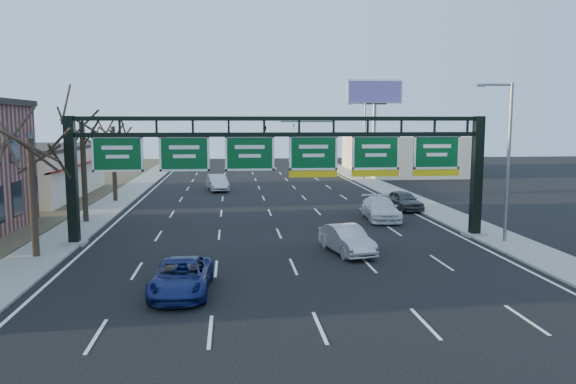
{
  "coord_description": "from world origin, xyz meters",
  "views": [
    {
      "loc": [
        -2.94,
        -23.99,
        6.93
      ],
      "look_at": [
        0.07,
        5.16,
        3.2
      ],
      "focal_mm": 35.0,
      "sensor_mm": 36.0,
      "label": 1
    }
  ],
  "objects": [
    {
      "name": "sidewalk_right",
      "position": [
        12.8,
        20.0,
        0.06
      ],
      "size": [
        3.0,
        120.0,
        0.12
      ],
      "primitive_type": "cube",
      "color": "gray",
      "rests_on": "ground"
    },
    {
      "name": "cream_strip",
      "position": [
        -21.48,
        29.0,
        2.36
      ],
      "size": [
        10.9,
        18.4,
        4.7
      ],
      "color": "beige",
      "rests_on": "ground"
    },
    {
      "name": "billboard_right",
      "position": [
        15.0,
        44.98,
        9.06
      ],
      "size": [
        7.0,
        0.5,
        12.0
      ],
      "color": "slate",
      "rests_on": "ground"
    },
    {
      "name": "sign_gantry",
      "position": [
        0.16,
        8.0,
        4.63
      ],
      "size": [
        24.6,
        1.2,
        7.2
      ],
      "color": "black",
      "rests_on": "ground"
    },
    {
      "name": "tree_gantry",
      "position": [
        -12.8,
        5.0,
        7.11
      ],
      "size": [
        3.6,
        3.6,
        8.48
      ],
      "color": "black",
      "rests_on": "sidewalk_left"
    },
    {
      "name": "sidewalk_left",
      "position": [
        -12.8,
        20.0,
        0.06
      ],
      "size": [
        3.0,
        120.0,
        0.12
      ],
      "primitive_type": "cube",
      "color": "gray",
      "rests_on": "ground"
    },
    {
      "name": "building_right_distant",
      "position": [
        20.0,
        50.0,
        2.5
      ],
      "size": [
        12.0,
        20.0,
        5.0
      ],
      "primitive_type": "cube",
      "color": "beige",
      "rests_on": "ground"
    },
    {
      "name": "car_silver_distant",
      "position": [
        -4.24,
        31.99,
        0.8
      ],
      "size": [
        2.43,
        5.05,
        1.6
      ],
      "primitive_type": "imported",
      "rotation": [
        0.0,
        0.0,
        0.16
      ],
      "color": "silver",
      "rests_on": "ground"
    },
    {
      "name": "lane_markings",
      "position": [
        0.0,
        20.0,
        0.01
      ],
      "size": [
        21.6,
        120.0,
        0.01
      ],
      "primitive_type": "cube",
      "color": "white",
      "rests_on": "ground"
    },
    {
      "name": "car_white_wagon",
      "position": [
        7.55,
        14.13,
        0.77
      ],
      "size": [
        2.47,
        5.43,
        1.54
      ],
      "primitive_type": "imported",
      "rotation": [
        0.0,
        0.0,
        -0.06
      ],
      "color": "white",
      "rests_on": "ground"
    },
    {
      "name": "car_silver_sedan",
      "position": [
        3.1,
        4.43,
        0.73
      ],
      "size": [
        2.44,
        4.68,
        1.47
      ],
      "primitive_type": "imported",
      "rotation": [
        0.0,
        0.0,
        0.21
      ],
      "color": "#A6A5AA",
      "rests_on": "ground"
    },
    {
      "name": "car_grey_far",
      "position": [
        10.5,
        18.25,
        0.75
      ],
      "size": [
        2.45,
        4.61,
        1.49
      ],
      "primitive_type": "imported",
      "rotation": [
        0.0,
        0.0,
        0.16
      ],
      "color": "#3D4042",
      "rests_on": "ground"
    },
    {
      "name": "streetlight_far",
      "position": [
        12.47,
        40.0,
        5.08
      ],
      "size": [
        2.15,
        0.22,
        9.0
      ],
      "color": "slate",
      "rests_on": "sidewalk_right"
    },
    {
      "name": "car_blue_suv",
      "position": [
        -4.96,
        -1.67,
        0.68
      ],
      "size": [
        2.46,
        4.98,
        1.36
      ],
      "primitive_type": "imported",
      "rotation": [
        0.0,
        0.0,
        -0.04
      ],
      "color": "navy",
      "rests_on": "ground"
    },
    {
      "name": "traffic_signal_mast",
      "position": [
        5.69,
        55.0,
        5.5
      ],
      "size": [
        10.16,
        0.54,
        7.0
      ],
      "color": "black",
      "rests_on": "ground"
    },
    {
      "name": "tree_far",
      "position": [
        -12.8,
        25.0,
        7.48
      ],
      "size": [
        3.6,
        3.6,
        8.86
      ],
      "color": "black",
      "rests_on": "sidewalk_left"
    },
    {
      "name": "tree_mid",
      "position": [
        -12.8,
        15.0,
        7.85
      ],
      "size": [
        3.6,
        3.6,
        9.24
      ],
      "color": "black",
      "rests_on": "sidewalk_left"
    },
    {
      "name": "ground",
      "position": [
        0.0,
        0.0,
        0.0
      ],
      "size": [
        160.0,
        160.0,
        0.0
      ],
      "primitive_type": "plane",
      "color": "black",
      "rests_on": "ground"
    },
    {
      "name": "streetlight_near",
      "position": [
        12.47,
        6.0,
        5.08
      ],
      "size": [
        2.15,
        0.22,
        9.0
      ],
      "color": "slate",
      "rests_on": "sidewalk_right"
    }
  ]
}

